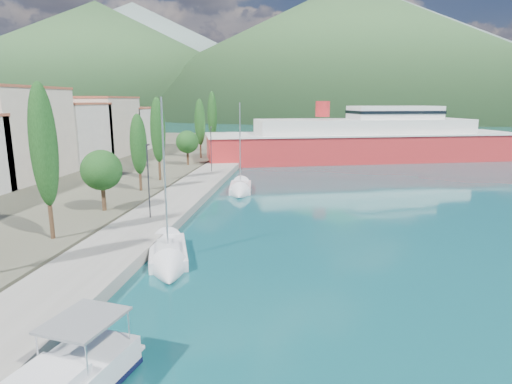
# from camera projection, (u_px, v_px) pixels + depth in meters

# --- Properties ---
(ground) EXTENTS (1400.00, 1400.00, 0.00)m
(ground) POSITION_uv_depth(u_px,v_px,m) (294.00, 134.00, 136.10)
(ground) COLOR #125057
(quay) EXTENTS (5.00, 88.00, 0.80)m
(quay) POSITION_uv_depth(u_px,v_px,m) (185.00, 195.00, 45.70)
(quay) COLOR gray
(quay) RESTS_ON ground
(hills_far) EXTENTS (1480.00, 900.00, 180.00)m
(hills_far) POSITION_uv_depth(u_px,v_px,m) (405.00, 51.00, 589.02)
(hills_far) COLOR slate
(hills_far) RESTS_ON ground
(hills_near) EXTENTS (1010.00, 520.00, 115.00)m
(hills_near) POSITION_uv_depth(u_px,v_px,m) (420.00, 53.00, 360.22)
(hills_near) COLOR #32572E
(hills_near) RESTS_ON ground
(town_buildings) EXTENTS (9.20, 69.20, 11.30)m
(town_buildings) POSITION_uv_depth(u_px,v_px,m) (40.00, 136.00, 57.77)
(town_buildings) COLOR #BFB89F
(town_buildings) RESTS_ON land_strip
(tree_row) EXTENTS (3.55, 62.16, 11.32)m
(tree_row) POSITION_uv_depth(u_px,v_px,m) (155.00, 138.00, 50.35)
(tree_row) COLOR #47301E
(tree_row) RESTS_ON land_strip
(lamp_posts) EXTENTS (0.15, 47.66, 6.06)m
(lamp_posts) POSITION_uv_depth(u_px,v_px,m) (149.00, 178.00, 34.86)
(lamp_posts) COLOR #2D2D33
(lamp_posts) RESTS_ON quay
(sailboat_near) EXTENTS (4.79, 8.31, 11.45)m
(sailboat_near) POSITION_uv_depth(u_px,v_px,m) (168.00, 263.00, 26.77)
(sailboat_near) COLOR silver
(sailboat_near) RESTS_ON ground
(sailboat_mid) EXTENTS (3.22, 7.72, 11.02)m
(sailboat_mid) POSITION_uv_depth(u_px,v_px,m) (240.00, 191.00, 48.00)
(sailboat_mid) COLOR silver
(sailboat_mid) RESTS_ON ground
(ferry) EXTENTS (55.30, 25.51, 10.77)m
(ferry) POSITION_uv_depth(u_px,v_px,m) (364.00, 142.00, 74.69)
(ferry) COLOR red
(ferry) RESTS_ON ground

